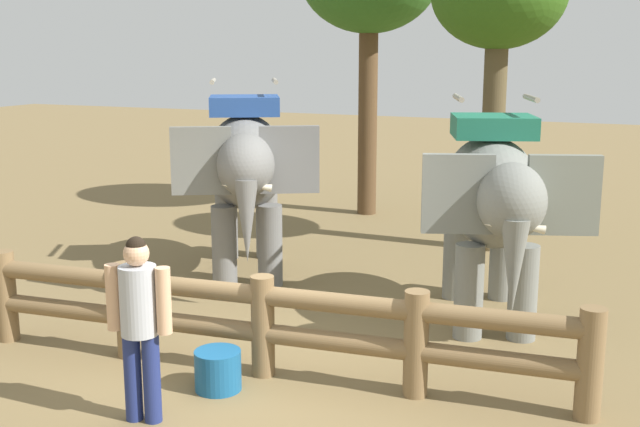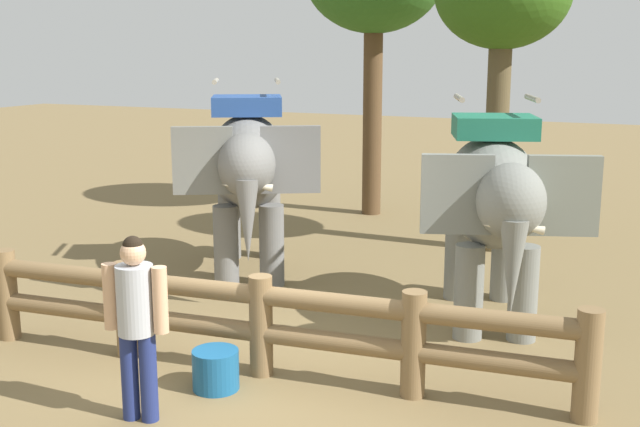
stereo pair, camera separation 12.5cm
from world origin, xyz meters
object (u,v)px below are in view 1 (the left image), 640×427
Objects in this scene: feed_bucket at (218,370)px; log_fence at (263,319)px; elephant_center at (493,199)px; elephant_near_left at (246,167)px; tourist_woman_in_black at (139,316)px.

log_fence is at bearing 63.66° from feed_bucket.
elephant_center is at bearing 53.68° from log_fence.
log_fence is 2.00× the size of elephant_center.
tourist_woman_in_black is at bearing -73.69° from elephant_near_left.
elephant_center is at bearing 58.30° from tourist_woman_in_black.
tourist_woman_in_black is at bearing -111.80° from log_fence.
elephant_center is 3.86m from feed_bucket.
elephant_near_left is 4.25m from feed_bucket.
log_fence reaches higher than feed_bucket.
elephant_near_left is 3.74m from elephant_center.
elephant_center is 4.51m from tourist_woman_in_black.
tourist_woman_in_black reaches higher than feed_bucket.
log_fence is 3.83× the size of tourist_woman_in_black.
tourist_woman_in_black is (-0.53, -1.34, 0.38)m from log_fence.
feed_bucket is at bearing -124.80° from elephant_center.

